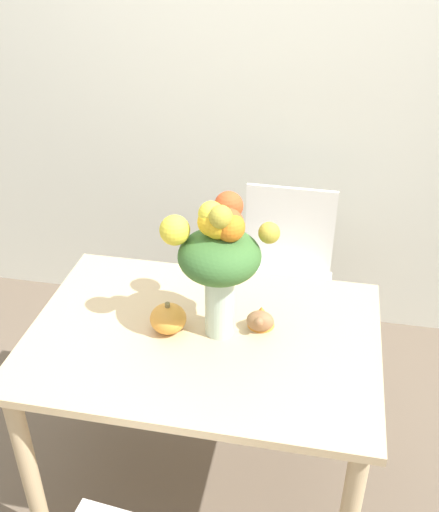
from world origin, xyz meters
TOP-DOWN VIEW (x-y plane):
  - ground_plane at (0.00, 0.00)m, footprint 12.00×12.00m
  - wall_back at (0.00, 1.20)m, footprint 8.00×0.06m
  - dining_table at (0.00, 0.00)m, footprint 1.15×0.81m
  - flower_vase at (0.05, 0.03)m, footprint 0.36×0.30m
  - pumpkin at (-0.12, -0.00)m, footprint 0.12×0.12m
  - turkey_figurine at (0.18, 0.08)m, footprint 0.09×0.12m
  - dining_chair_near_window at (0.21, 0.73)m, footprint 0.43×0.43m

SIDE VIEW (x-z plane):
  - ground_plane at x=0.00m, z-range 0.00..0.00m
  - dining_chair_near_window at x=0.21m, z-range 0.03..0.91m
  - dining_table at x=0.00m, z-range 0.26..0.99m
  - turkey_figurine at x=0.18m, z-range 0.74..0.81m
  - pumpkin at x=-0.12m, z-range 0.73..0.84m
  - flower_vase at x=0.05m, z-range 0.80..1.28m
  - wall_back at x=0.00m, z-range 0.00..2.70m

